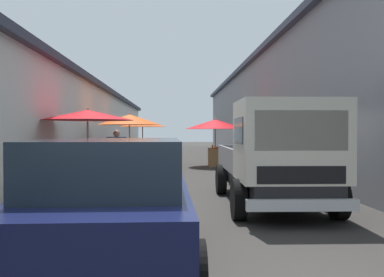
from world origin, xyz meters
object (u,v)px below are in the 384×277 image
at_px(delivery_truck, 279,158).
at_px(fruit_stall_near_left, 87,124).
at_px(fruit_stall_far_left, 142,130).
at_px(hatchback_car, 113,201).
at_px(vendor_by_crates, 117,151).
at_px(fruit_stall_mid_lane, 215,129).
at_px(parked_scooter, 233,168).
at_px(fruit_stall_far_right, 130,123).

bearing_deg(delivery_truck, fruit_stall_near_left, 45.20).
relative_size(fruit_stall_near_left, fruit_stall_far_left, 1.06).
bearing_deg(hatchback_car, delivery_truck, -41.76).
distance_m(fruit_stall_far_left, vendor_by_crates, 9.24).
relative_size(fruit_stall_near_left, delivery_truck, 0.54).
height_order(fruit_stall_mid_lane, vendor_by_crates, fruit_stall_mid_lane).
bearing_deg(fruit_stall_mid_lane, parked_scooter, 179.61).
height_order(fruit_stall_far_right, parked_scooter, fruit_stall_far_right).
bearing_deg(fruit_stall_near_left, fruit_stall_mid_lane, -35.78).
xyz_separation_m(fruit_stall_far_left, fruit_stall_far_right, (-4.65, 0.17, 0.25)).
bearing_deg(vendor_by_crates, fruit_stall_far_right, 0.70).
xyz_separation_m(fruit_stall_near_left, vendor_by_crates, (1.09, -0.71, -0.83)).
bearing_deg(hatchback_car, fruit_stall_far_right, 5.13).
bearing_deg(vendor_by_crates, fruit_stall_near_left, 146.78).
xyz_separation_m(fruit_stall_far_right, hatchback_car, (-13.19, -1.18, -1.14)).
bearing_deg(vendor_by_crates, parked_scooter, -104.71).
bearing_deg(fruit_stall_near_left, vendor_by_crates, -33.22).
xyz_separation_m(hatchback_car, vendor_by_crates, (8.63, 1.13, 0.17)).
bearing_deg(fruit_stall_far_right, hatchback_car, -174.87).
bearing_deg(hatchback_car, fruit_stall_near_left, 13.72).
relative_size(fruit_stall_mid_lane, parked_scooter, 1.57).
relative_size(fruit_stall_far_left, delivery_truck, 0.51).
distance_m(fruit_stall_far_left, delivery_truck, 15.29).
bearing_deg(fruit_stall_mid_lane, delivery_truck, -178.89).
bearing_deg(fruit_stall_far_right, fruit_stall_mid_lane, -84.20).
distance_m(fruit_stall_far_right, parked_scooter, 6.75).
bearing_deg(hatchback_car, fruit_stall_mid_lane, -10.44).
height_order(fruit_stall_near_left, hatchback_car, fruit_stall_near_left).
xyz_separation_m(vendor_by_crates, parked_scooter, (-0.94, -3.59, -0.46)).
height_order(fruit_stall_far_left, hatchback_car, fruit_stall_far_left).
relative_size(fruit_stall_far_right, vendor_by_crates, 1.72).
bearing_deg(fruit_stall_far_left, delivery_truck, -165.92).
relative_size(fruit_stall_near_left, parked_scooter, 1.59).
relative_size(fruit_stall_far_right, delivery_truck, 0.55).
bearing_deg(fruit_stall_mid_lane, fruit_stall_far_right, 95.80).
bearing_deg(parked_scooter, fruit_stall_near_left, 91.98).
relative_size(fruit_stall_mid_lane, hatchback_car, 0.67).
distance_m(fruit_stall_far_left, parked_scooter, 10.79).
relative_size(fruit_stall_mid_lane, fruit_stall_far_left, 1.04).
height_order(fruit_stall_mid_lane, fruit_stall_far_left, fruit_stall_far_left).
xyz_separation_m(fruit_stall_mid_lane, fruit_stall_far_left, (4.27, 3.51, -0.03)).
bearing_deg(fruit_stall_far_right, vendor_by_crates, -179.30).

